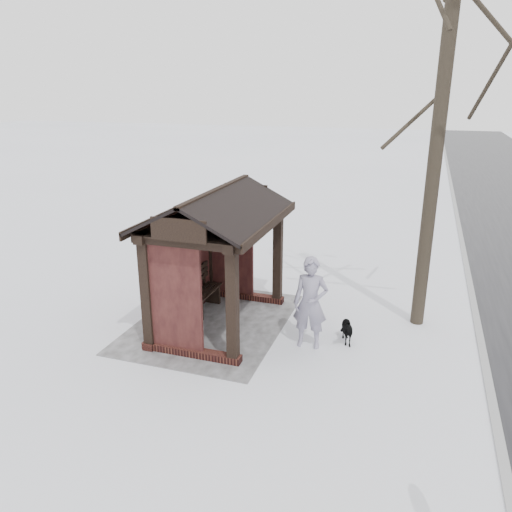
# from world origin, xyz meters

# --- Properties ---
(ground) EXTENTS (120.00, 120.00, 0.00)m
(ground) POSITION_xyz_m (0.00, 0.00, 0.00)
(ground) COLOR white
(ground) RESTS_ON ground
(kerb) EXTENTS (120.00, 0.15, 0.06)m
(kerb) POSITION_xyz_m (0.00, 5.50, 0.01)
(kerb) COLOR gray
(kerb) RESTS_ON ground
(trampled_patch) EXTENTS (4.20, 3.20, 0.02)m
(trampled_patch) POSITION_xyz_m (0.00, -0.20, 0.01)
(trampled_patch) COLOR #95949A
(trampled_patch) RESTS_ON ground
(bus_shelter) EXTENTS (3.60, 2.40, 3.09)m
(bus_shelter) POSITION_xyz_m (0.00, -0.16, 2.17)
(bus_shelter) COLOR #331412
(bus_shelter) RESTS_ON ground
(tree_near) EXTENTS (3.42, 3.42, 9.03)m
(tree_near) POSITION_xyz_m (-1.50, 4.20, 6.16)
(tree_near) COLOR black
(tree_near) RESTS_ON ground
(pedestrian) EXTENTS (0.50, 0.73, 1.91)m
(pedestrian) POSITION_xyz_m (0.34, 2.12, 0.96)
(pedestrian) COLOR gray
(pedestrian) RESTS_ON ground
(dog) EXTENTS (0.77, 0.55, 0.59)m
(dog) POSITION_xyz_m (-0.04, 2.78, 0.29)
(dog) COLOR black
(dog) RESTS_ON ground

